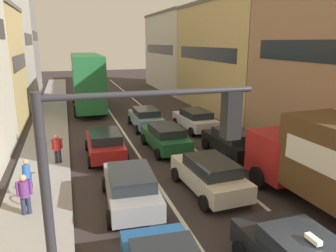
% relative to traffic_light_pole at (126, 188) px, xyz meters
% --- Properties ---
extents(sidewalk_left, '(2.60, 64.00, 0.14)m').
position_rel_traffic_light_pole_xyz_m(sidewalk_left, '(-2.25, 19.93, -3.75)').
color(sidewalk_left, '#959595').
rests_on(sidewalk_left, ground).
extents(lane_stripe_left, '(0.16, 60.00, 0.01)m').
position_rel_traffic_light_pole_xyz_m(lane_stripe_left, '(2.75, 19.93, -3.81)').
color(lane_stripe_left, silver).
rests_on(lane_stripe_left, ground).
extents(lane_stripe_right, '(0.16, 60.00, 0.01)m').
position_rel_traffic_light_pole_xyz_m(lane_stripe_right, '(6.15, 19.93, -3.81)').
color(lane_stripe_right, silver).
rests_on(lane_stripe_right, ground).
extents(building_row_right, '(7.20, 43.90, 10.73)m').
position_rel_traffic_light_pole_xyz_m(building_row_right, '(14.35, 21.48, 1.24)').
color(building_row_right, beige).
rests_on(building_row_right, ground).
extents(traffic_light_pole, '(3.58, 0.38, 5.50)m').
position_rel_traffic_light_pole_xyz_m(traffic_light_pole, '(0.00, 0.00, 0.00)').
color(traffic_light_pole, '#2D2D33').
rests_on(traffic_light_pole, ground).
extents(sedan_centre_lane_second, '(2.25, 4.39, 1.49)m').
position_rel_traffic_light_pole_xyz_m(sedan_centre_lane_second, '(4.64, 6.65, -3.02)').
color(sedan_centre_lane_second, beige).
rests_on(sedan_centre_lane_second, ground).
extents(wagon_left_lane_second, '(2.25, 4.39, 1.49)m').
position_rel_traffic_light_pole_xyz_m(wagon_left_lane_second, '(1.25, 6.45, -3.02)').
color(wagon_left_lane_second, gray).
rests_on(wagon_left_lane_second, ground).
extents(hatchback_centre_lane_third, '(2.20, 4.37, 1.49)m').
position_rel_traffic_light_pole_xyz_m(hatchback_centre_lane_third, '(4.48, 12.47, -3.02)').
color(hatchback_centre_lane_third, '#19592D').
rests_on(hatchback_centre_lane_third, ground).
extents(sedan_left_lane_third, '(2.12, 4.33, 1.49)m').
position_rel_traffic_light_pole_xyz_m(sedan_left_lane_third, '(0.95, 12.28, -3.02)').
color(sedan_left_lane_third, '#A51E1E').
rests_on(sedan_left_lane_third, ground).
extents(coupe_centre_lane_fourth, '(2.09, 4.32, 1.49)m').
position_rel_traffic_light_pole_xyz_m(coupe_centre_lane_fourth, '(4.54, 17.75, -3.02)').
color(coupe_centre_lane_fourth, '#759EB7').
rests_on(coupe_centre_lane_fourth, ground).
extents(sedan_right_lane_behind_truck, '(2.11, 4.32, 1.49)m').
position_rel_traffic_light_pole_xyz_m(sedan_right_lane_behind_truck, '(7.74, 10.46, -3.02)').
color(sedan_right_lane_behind_truck, black).
rests_on(sedan_right_lane_behind_truck, ground).
extents(wagon_right_lane_far, '(2.25, 4.39, 1.49)m').
position_rel_traffic_light_pole_xyz_m(wagon_right_lane_far, '(7.79, 16.11, -3.02)').
color(wagon_right_lane_far, silver).
rests_on(wagon_right_lane_far, ground).
extents(bus_mid_queue_primary, '(2.87, 10.52, 5.06)m').
position_rel_traffic_light_pole_xyz_m(bus_mid_queue_primary, '(1.02, 26.14, -0.99)').
color(bus_mid_queue_primary, '#1E6033').
rests_on(bus_mid_queue_primary, ground).
extents(cyclist_on_sidewalk, '(0.50, 1.73, 1.72)m').
position_rel_traffic_light_pole_xyz_m(cyclist_on_sidewalk, '(-2.59, 8.11, -2.97)').
color(cyclist_on_sidewalk, black).
rests_on(cyclist_on_sidewalk, ground).
extents(pedestrian_near_kerb, '(0.53, 0.34, 1.66)m').
position_rel_traffic_light_pole_xyz_m(pedestrian_near_kerb, '(-2.54, 6.70, -2.87)').
color(pedestrian_near_kerb, '#262D47').
rests_on(pedestrian_near_kerb, ground).
extents(pedestrian_mid_sidewalk, '(0.54, 0.34, 1.66)m').
position_rel_traffic_light_pole_xyz_m(pedestrian_mid_sidewalk, '(-1.51, 11.79, -2.87)').
color(pedestrian_mid_sidewalk, '#262D47').
rests_on(pedestrian_mid_sidewalk, ground).
extents(pedestrian_far_sidewalk, '(0.50, 0.34, 1.66)m').
position_rel_traffic_light_pole_xyz_m(pedestrian_far_sidewalk, '(-2.53, 15.33, -2.87)').
color(pedestrian_far_sidewalk, '#262D47').
rests_on(pedestrian_far_sidewalk, ground).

